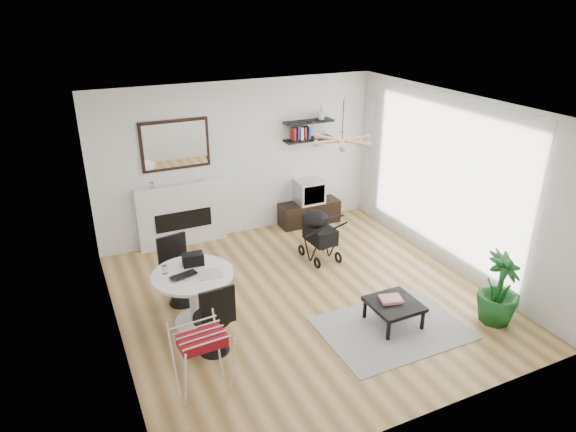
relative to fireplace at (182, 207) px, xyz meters
name	(u,v)px	position (x,y,z in m)	size (l,w,h in m)	color
floor	(304,298)	(1.10, -2.42, -0.69)	(5.00, 5.00, 0.00)	olive
ceiling	(307,108)	(1.10, -2.42, 2.01)	(5.00, 5.00, 0.00)	white
wall_back	(240,160)	(1.10, 0.08, 0.66)	(5.00, 5.00, 0.00)	white
wall_left	(108,247)	(-1.40, -2.42, 0.66)	(5.00, 5.00, 0.00)	white
wall_right	(453,183)	(3.60, -2.42, 0.66)	(5.00, 5.00, 0.00)	white
sheer_curtain	(439,180)	(3.50, -2.22, 0.66)	(0.04, 3.60, 2.60)	white
fireplace	(182,207)	(0.00, 0.00, 0.00)	(1.50, 0.17, 2.16)	white
shelf_lower	(309,139)	(2.36, -0.05, 0.91)	(0.90, 0.25, 0.04)	black
shelf_upper	(309,122)	(2.36, -0.05, 1.23)	(0.90, 0.25, 0.04)	black
pendant_lamp	(342,140)	(1.80, -2.12, 1.46)	(0.90, 0.90, 0.10)	tan
tv_console	(309,213)	(2.36, -0.13, -0.47)	(1.14, 0.40, 0.43)	black
crt_tv	(309,191)	(2.35, -0.14, -0.04)	(0.49, 0.43, 0.43)	silver
dining_table	(194,291)	(-0.46, -2.38, -0.19)	(1.03, 1.03, 0.75)	white
laptop	(185,277)	(-0.57, -2.46, 0.08)	(0.35, 0.22, 0.03)	black
black_bag	(193,259)	(-0.39, -2.16, 0.15)	(0.27, 0.16, 0.16)	black
newspaper	(210,274)	(-0.27, -2.49, 0.07)	(0.31, 0.25, 0.01)	silver
drinking_glass	(165,270)	(-0.77, -2.23, 0.12)	(0.06, 0.06, 0.11)	white
chair_far	(180,283)	(-0.50, -1.78, -0.38)	(0.47, 0.49, 0.96)	black
chair_near	(214,330)	(-0.41, -3.03, -0.38)	(0.46, 0.48, 0.97)	black
drying_rack	(203,361)	(-0.73, -3.67, -0.26)	(0.58, 0.54, 0.82)	white
stroller	(319,236)	(1.86, -1.41, -0.31)	(0.48, 0.74, 0.88)	black
rug	(392,328)	(1.80, -3.56, -0.68)	(1.82, 1.31, 0.01)	#969696
coffee_table	(394,305)	(1.87, -3.47, -0.39)	(0.62, 0.62, 0.32)	black
magazines	(391,299)	(1.85, -3.42, -0.34)	(0.28, 0.22, 0.04)	#E3384B
potted_plant	(500,289)	(3.13, -3.98, -0.20)	(0.54, 0.54, 0.97)	#17521D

